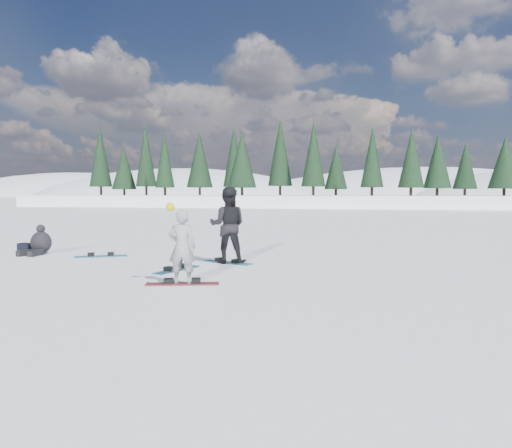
{
  "coord_description": "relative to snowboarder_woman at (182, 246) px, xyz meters",
  "views": [
    {
      "loc": [
        2.45,
        -10.78,
        1.9
      ],
      "look_at": [
        -0.43,
        1.51,
        1.1
      ],
      "focal_mm": 35.0,
      "sensor_mm": 36.0,
      "label": 1
    }
  ],
  "objects": [
    {
      "name": "ground",
      "position": [
        1.36,
        1.22,
        -0.79
      ],
      "size": [
        420.0,
        420.0,
        0.0
      ],
      "primitive_type": "plane",
      "color": "white",
      "rests_on": "ground"
    },
    {
      "name": "snowboard_loose_a",
      "position": [
        -0.83,
        1.73,
        -0.78
      ],
      "size": [
        0.69,
        1.52,
        0.03
      ],
      "primitive_type": "cube",
      "rotation": [
        0.0,
        0.0,
        1.29
      ],
      "color": "#185E84",
      "rests_on": "ground"
    },
    {
      "name": "snowboard_man",
      "position": [
        0.03,
        3.22,
        -0.78
      ],
      "size": [
        1.5,
        0.79,
        0.03
      ],
      "primitive_type": "cube",
      "rotation": [
        0.0,
        0.0,
        -0.36
      ],
      "color": "teal",
      "rests_on": "ground"
    },
    {
      "name": "snowboarder_man",
      "position": [
        0.03,
        3.22,
        0.23
      ],
      "size": [
        1.12,
        0.94,
        2.04
      ],
      "primitive_type": "imported",
      "rotation": [
        0.0,
        0.0,
        3.32
      ],
      "color": "black",
      "rests_on": "ground"
    },
    {
      "name": "gear_bag",
      "position": [
        -6.87,
        4.05,
        -0.64
      ],
      "size": [
        0.48,
        0.35,
        0.3
      ],
      "primitive_type": "cube",
      "rotation": [
        0.0,
        0.0,
        -0.11
      ],
      "color": "black",
      "rests_on": "ground"
    },
    {
      "name": "alpine_backdrop",
      "position": [
        -10.37,
        190.39,
        -14.77
      ],
      "size": [
        412.5,
        227.0,
        53.2
      ],
      "color": "white",
      "rests_on": "ground"
    },
    {
      "name": "snowboarder_woman",
      "position": [
        0.0,
        0.0,
        0.0
      ],
      "size": [
        0.62,
        0.46,
        1.7
      ],
      "rotation": [
        0.0,
        0.0,
        3.31
      ],
      "color": "gray",
      "rests_on": "ground"
    },
    {
      "name": "seated_rider",
      "position": [
        -6.17,
        3.79,
        -0.44
      ],
      "size": [
        0.68,
        1.1,
        0.91
      ],
      "rotation": [
        0.0,
        0.0,
        -0.06
      ],
      "color": "black",
      "rests_on": "ground"
    },
    {
      "name": "snowboard_loose_c",
      "position": [
        -4.0,
        3.63,
        -0.78
      ],
      "size": [
        1.46,
        0.93,
        0.03
      ],
      "primitive_type": "cube",
      "rotation": [
        0.0,
        0.0,
        0.47
      ],
      "color": "teal",
      "rests_on": "ground"
    },
    {
      "name": "snowboard_woman",
      "position": [
        0.0,
        0.0,
        -0.78
      ],
      "size": [
        1.52,
        0.69,
        0.03
      ],
      "primitive_type": "cube",
      "rotation": [
        0.0,
        0.0,
        0.28
      ],
      "color": "maroon",
      "rests_on": "ground"
    }
  ]
}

